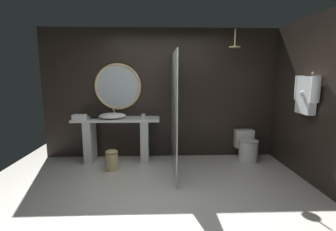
{
  "coord_description": "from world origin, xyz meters",
  "views": [
    {
      "loc": [
        -0.06,
        -3.08,
        1.7
      ],
      "look_at": [
        0.08,
        0.83,
        1.03
      ],
      "focal_mm": 26.02,
      "sensor_mm": 36.0,
      "label": 1
    }
  ],
  "objects_px": {
    "rain_shower_head": "(235,45)",
    "waste_bin": "(112,160)",
    "toilet": "(247,147)",
    "vessel_sink": "(112,116)",
    "tissue_box": "(94,116)",
    "folded_hand_towel": "(79,117)",
    "tumbler_cup": "(143,116)",
    "round_wall_mirror": "(118,87)",
    "hanging_bathrobe": "(306,93)"
  },
  "relations": [
    {
      "from": "waste_bin",
      "to": "rain_shower_head",
      "type": "bearing_deg",
      "value": 7.63
    },
    {
      "from": "tumbler_cup",
      "to": "folded_hand_towel",
      "type": "bearing_deg",
      "value": -174.7
    },
    {
      "from": "vessel_sink",
      "to": "hanging_bathrobe",
      "type": "height_order",
      "value": "hanging_bathrobe"
    },
    {
      "from": "tumbler_cup",
      "to": "rain_shower_head",
      "type": "xyz_separation_m",
      "value": [
        1.67,
        -0.14,
        1.3
      ]
    },
    {
      "from": "vessel_sink",
      "to": "rain_shower_head",
      "type": "relative_size",
      "value": 1.59
    },
    {
      "from": "waste_bin",
      "to": "toilet",
      "type": "bearing_deg",
      "value": 9.85
    },
    {
      "from": "round_wall_mirror",
      "to": "vessel_sink",
      "type": "bearing_deg",
      "value": -106.7
    },
    {
      "from": "tumbler_cup",
      "to": "hanging_bathrobe",
      "type": "xyz_separation_m",
      "value": [
        2.58,
        -0.93,
        0.51
      ]
    },
    {
      "from": "tissue_box",
      "to": "round_wall_mirror",
      "type": "relative_size",
      "value": 0.15
    },
    {
      "from": "round_wall_mirror",
      "to": "folded_hand_towel",
      "type": "relative_size",
      "value": 4.17
    },
    {
      "from": "vessel_sink",
      "to": "tissue_box",
      "type": "height_order",
      "value": "vessel_sink"
    },
    {
      "from": "tissue_box",
      "to": "toilet",
      "type": "relative_size",
      "value": 0.24
    },
    {
      "from": "folded_hand_towel",
      "to": "rain_shower_head",
      "type": "bearing_deg",
      "value": -0.54
    },
    {
      "from": "vessel_sink",
      "to": "round_wall_mirror",
      "type": "relative_size",
      "value": 0.56
    },
    {
      "from": "rain_shower_head",
      "to": "toilet",
      "type": "distance_m",
      "value": 1.98
    },
    {
      "from": "rain_shower_head",
      "to": "folded_hand_towel",
      "type": "bearing_deg",
      "value": 179.46
    },
    {
      "from": "vessel_sink",
      "to": "folded_hand_towel",
      "type": "distance_m",
      "value": 0.6
    },
    {
      "from": "vessel_sink",
      "to": "tumbler_cup",
      "type": "distance_m",
      "value": 0.59
    },
    {
      "from": "vessel_sink",
      "to": "waste_bin",
      "type": "height_order",
      "value": "vessel_sink"
    },
    {
      "from": "vessel_sink",
      "to": "round_wall_mirror",
      "type": "bearing_deg",
      "value": 73.3
    },
    {
      "from": "vessel_sink",
      "to": "tumbler_cup",
      "type": "bearing_deg",
      "value": -2.27
    },
    {
      "from": "toilet",
      "to": "waste_bin",
      "type": "height_order",
      "value": "toilet"
    },
    {
      "from": "tissue_box",
      "to": "rain_shower_head",
      "type": "height_order",
      "value": "rain_shower_head"
    },
    {
      "from": "hanging_bathrobe",
      "to": "toilet",
      "type": "bearing_deg",
      "value": 118.96
    },
    {
      "from": "rain_shower_head",
      "to": "waste_bin",
      "type": "bearing_deg",
      "value": -172.37
    },
    {
      "from": "folded_hand_towel",
      "to": "toilet",
      "type": "bearing_deg",
      "value": 2.25
    },
    {
      "from": "tissue_box",
      "to": "hanging_bathrobe",
      "type": "relative_size",
      "value": 0.21
    },
    {
      "from": "tumbler_cup",
      "to": "toilet",
      "type": "distance_m",
      "value": 2.15
    },
    {
      "from": "toilet",
      "to": "folded_hand_towel",
      "type": "height_order",
      "value": "folded_hand_towel"
    },
    {
      "from": "round_wall_mirror",
      "to": "rain_shower_head",
      "type": "height_order",
      "value": "rain_shower_head"
    },
    {
      "from": "round_wall_mirror",
      "to": "tumbler_cup",
      "type": "bearing_deg",
      "value": -28.98
    },
    {
      "from": "tumbler_cup",
      "to": "rain_shower_head",
      "type": "relative_size",
      "value": 0.27
    },
    {
      "from": "tissue_box",
      "to": "folded_hand_towel",
      "type": "xyz_separation_m",
      "value": [
        -0.23,
        -0.17,
        0.02
      ]
    },
    {
      "from": "tissue_box",
      "to": "folded_hand_towel",
      "type": "height_order",
      "value": "folded_hand_towel"
    },
    {
      "from": "tumbler_cup",
      "to": "round_wall_mirror",
      "type": "height_order",
      "value": "round_wall_mirror"
    },
    {
      "from": "vessel_sink",
      "to": "waste_bin",
      "type": "bearing_deg",
      "value": -83.85
    },
    {
      "from": "rain_shower_head",
      "to": "waste_bin",
      "type": "distance_m",
      "value": 3.01
    },
    {
      "from": "waste_bin",
      "to": "vessel_sink",
      "type": "bearing_deg",
      "value": 96.15
    },
    {
      "from": "tumbler_cup",
      "to": "tissue_box",
      "type": "bearing_deg",
      "value": 176.54
    },
    {
      "from": "vessel_sink",
      "to": "hanging_bathrobe",
      "type": "xyz_separation_m",
      "value": [
        3.17,
        -0.96,
        0.5
      ]
    },
    {
      "from": "tissue_box",
      "to": "hanging_bathrobe",
      "type": "bearing_deg",
      "value": -15.7
    },
    {
      "from": "hanging_bathrobe",
      "to": "tissue_box",
      "type": "bearing_deg",
      "value": 164.3
    },
    {
      "from": "tissue_box",
      "to": "tumbler_cup",
      "type": "bearing_deg",
      "value": -3.46
    },
    {
      "from": "tissue_box",
      "to": "toilet",
      "type": "distance_m",
      "value": 3.06
    },
    {
      "from": "tumbler_cup",
      "to": "folded_hand_towel",
      "type": "height_order",
      "value": "folded_hand_towel"
    },
    {
      "from": "tumbler_cup",
      "to": "waste_bin",
      "type": "distance_m",
      "value": 1.0
    },
    {
      "from": "tissue_box",
      "to": "folded_hand_towel",
      "type": "distance_m",
      "value": 0.29
    },
    {
      "from": "vessel_sink",
      "to": "toilet",
      "type": "height_order",
      "value": "vessel_sink"
    },
    {
      "from": "folded_hand_towel",
      "to": "waste_bin",
      "type": "bearing_deg",
      "value": -27.07
    },
    {
      "from": "hanging_bathrobe",
      "to": "waste_bin",
      "type": "height_order",
      "value": "hanging_bathrobe"
    }
  ]
}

